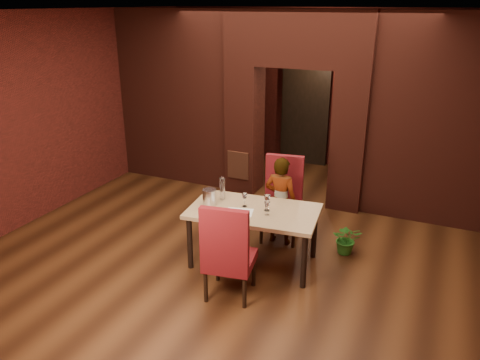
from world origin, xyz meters
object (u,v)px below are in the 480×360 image
object	(u,v)px
water_bottle	(222,188)
dining_table	(253,236)
chair_near	(230,249)
person_seated	(281,201)
chair_far	(281,200)
potted_plant	(347,239)
wine_glass_b	(267,203)
wine_glass_c	(267,209)
wine_bucket	(209,197)
wine_glass_a	(245,200)

from	to	relation	value
water_bottle	dining_table	bearing A→B (deg)	-14.05
chair_near	person_seated	bearing A→B (deg)	-103.44
chair_far	potted_plant	xyz separation A→B (m)	(0.99, -0.04, -0.39)
wine_glass_b	wine_glass_c	xyz separation A→B (m)	(0.05, -0.13, -0.01)
person_seated	water_bottle	size ratio (longest dim) A/B	3.96
wine_glass_c	dining_table	bearing A→B (deg)	156.58
dining_table	wine_glass_b	xyz separation A→B (m)	(0.17, 0.04, 0.50)
wine_glass_c	water_bottle	size ratio (longest dim) A/B	0.57
chair_near	water_bottle	distance (m)	1.11
dining_table	wine_bucket	size ratio (longest dim) A/B	7.49
wine_glass_a	wine_glass_b	world-z (taller)	wine_glass_b
chair_far	wine_glass_c	bearing A→B (deg)	-91.41
dining_table	wine_glass_c	size ratio (longest dim) A/B	8.91
dining_table	potted_plant	bearing A→B (deg)	28.27
wine_glass_b	water_bottle	world-z (taller)	water_bottle
chair_far	person_seated	xyz separation A→B (m)	(0.03, -0.11, 0.04)
chair_near	chair_far	bearing A→B (deg)	-102.12
wine_bucket	potted_plant	world-z (taller)	wine_bucket
dining_table	person_seated	size ratio (longest dim) A/B	1.28
wine_bucket	wine_glass_a	bearing A→B (deg)	18.84
wine_bucket	water_bottle	distance (m)	0.26
person_seated	wine_glass_b	size ratio (longest dim) A/B	6.16
dining_table	wine_glass_b	distance (m)	0.53
chair_far	wine_bucket	distance (m)	1.17
wine_bucket	potted_plant	bearing A→B (deg)	27.45
water_bottle	wine_glass_c	bearing A→B (deg)	-16.97
dining_table	wine_glass_c	bearing A→B (deg)	-29.94
dining_table	potted_plant	world-z (taller)	dining_table
person_seated	wine_glass_c	size ratio (longest dim) A/B	6.96
chair_far	water_bottle	distance (m)	0.97
dining_table	water_bottle	xyz separation A→B (m)	(-0.51, 0.13, 0.55)
chair_far	potted_plant	size ratio (longest dim) A/B	2.79
dining_table	wine_glass_b	size ratio (longest dim) A/B	7.88
person_seated	potted_plant	distance (m)	1.06
person_seated	water_bottle	world-z (taller)	person_seated
person_seated	wine_glass_b	bearing A→B (deg)	96.02
wine_bucket	water_bottle	xyz separation A→B (m)	(0.07, 0.24, 0.05)
wine_glass_b	chair_far	bearing A→B (deg)	95.40
wine_glass_a	wine_glass_c	world-z (taller)	wine_glass_c
wine_glass_c	potted_plant	xyz separation A→B (m)	(0.87, 0.85, -0.66)
chair_far	person_seated	bearing A→B (deg)	-84.02
wine_glass_c	wine_bucket	bearing A→B (deg)	-178.76
wine_glass_b	wine_bucket	world-z (taller)	wine_bucket
chair_far	water_bottle	bearing A→B (deg)	-141.68
chair_far	wine_glass_c	size ratio (longest dim) A/B	6.54
chair_far	person_seated	distance (m)	0.12
chair_far	wine_glass_b	size ratio (longest dim) A/B	5.78
wine_glass_a	wine_bucket	distance (m)	0.46
wine_glass_a	water_bottle	bearing A→B (deg)	166.01
wine_bucket	water_bottle	bearing A→B (deg)	73.64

